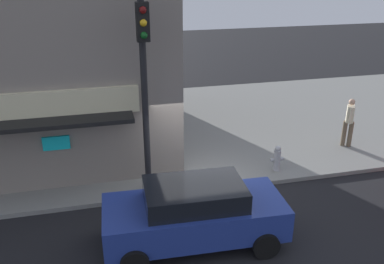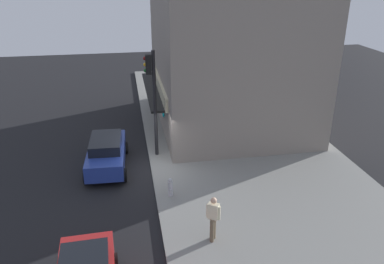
{
  "view_description": "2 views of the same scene",
  "coord_description": "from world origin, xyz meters",
  "px_view_note": "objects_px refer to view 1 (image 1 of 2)",
  "views": [
    {
      "loc": [
        -2.76,
        -10.3,
        6.47
      ],
      "look_at": [
        0.01,
        1.14,
        1.53
      ],
      "focal_mm": 39.01,
      "sensor_mm": 36.0,
      "label": 1
    },
    {
      "loc": [
        17.21,
        -0.99,
        9.38
      ],
      "look_at": [
        -0.97,
        2.25,
        1.5
      ],
      "focal_mm": 36.47,
      "sensor_mm": 36.0,
      "label": 2
    }
  ],
  "objects_px": {
    "fire_hydrant": "(277,158)",
    "pedestrian": "(349,121)",
    "traffic_light": "(144,73)",
    "parked_car_blue": "(194,213)",
    "potted_plant_by_doorway": "(89,144)"
  },
  "relations": [
    {
      "from": "fire_hydrant",
      "to": "pedestrian",
      "type": "xyz_separation_m",
      "value": [
        3.23,
        1.15,
        0.57
      ]
    },
    {
      "from": "traffic_light",
      "to": "parked_car_blue",
      "type": "relative_size",
      "value": 1.26
    },
    {
      "from": "traffic_light",
      "to": "parked_car_blue",
      "type": "distance_m",
      "value": 3.83
    },
    {
      "from": "fire_hydrant",
      "to": "potted_plant_by_doorway",
      "type": "relative_size",
      "value": 0.85
    },
    {
      "from": "traffic_light",
      "to": "parked_car_blue",
      "type": "bearing_deg",
      "value": -73.01
    },
    {
      "from": "fire_hydrant",
      "to": "potted_plant_by_doorway",
      "type": "distance_m",
      "value": 6.25
    },
    {
      "from": "pedestrian",
      "to": "fire_hydrant",
      "type": "bearing_deg",
      "value": -160.44
    },
    {
      "from": "traffic_light",
      "to": "pedestrian",
      "type": "relative_size",
      "value": 3.1
    },
    {
      "from": "potted_plant_by_doorway",
      "to": "pedestrian",
      "type": "bearing_deg",
      "value": -7.01
    },
    {
      "from": "pedestrian",
      "to": "parked_car_blue",
      "type": "relative_size",
      "value": 0.41
    },
    {
      "from": "potted_plant_by_doorway",
      "to": "traffic_light",
      "type": "bearing_deg",
      "value": -56.99
    },
    {
      "from": "traffic_light",
      "to": "pedestrian",
      "type": "xyz_separation_m",
      "value": [
        7.39,
        1.45,
        -2.55
      ]
    },
    {
      "from": "traffic_light",
      "to": "potted_plant_by_doorway",
      "type": "xyz_separation_m",
      "value": [
        -1.67,
        2.57,
        -2.98
      ]
    },
    {
      "from": "fire_hydrant",
      "to": "pedestrian",
      "type": "bearing_deg",
      "value": 19.56
    },
    {
      "from": "pedestrian",
      "to": "parked_car_blue",
      "type": "bearing_deg",
      "value": -149.47
    }
  ]
}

